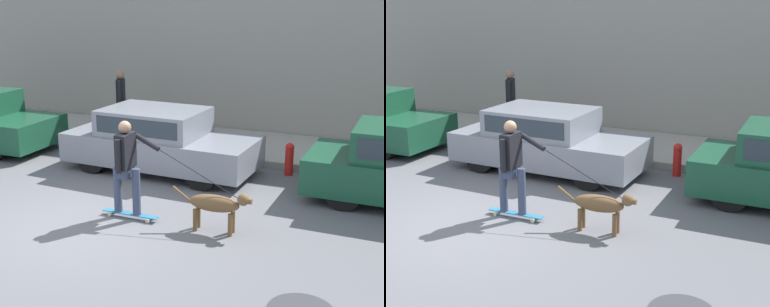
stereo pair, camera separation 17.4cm
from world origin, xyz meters
TOP-DOWN VIEW (x-y plane):
  - ground_plane at (0.00, 0.00)m, footprint 36.00×36.00m
  - back_wall at (0.00, 6.77)m, footprint 32.00×0.30m
  - sidewalk_curb at (0.00, 5.32)m, footprint 30.00×2.55m
  - parked_car_1 at (-0.15, 3.05)m, footprint 4.01×1.80m
  - dog at (2.02, 0.61)m, footprint 1.28×0.29m
  - skateboarder at (0.50, 0.56)m, footprint 2.39×0.55m
  - pedestrian_with_bag at (-2.15, 4.93)m, footprint 0.35×0.61m
  - fire_hydrant at (2.40, 3.79)m, footprint 0.18×0.18m

SIDE VIEW (x-z plane):
  - ground_plane at x=0.00m, z-range 0.00..0.00m
  - sidewalk_curb at x=0.00m, z-range 0.00..0.16m
  - fire_hydrant at x=2.40m, z-range 0.02..0.70m
  - dog at x=2.02m, z-range 0.11..0.78m
  - parked_car_1 at x=-0.15m, z-range -0.02..1.28m
  - skateboarder at x=0.50m, z-range 0.11..1.74m
  - pedestrian_with_bag at x=-2.15m, z-range 0.25..1.86m
  - back_wall at x=0.00m, z-range 0.00..4.67m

